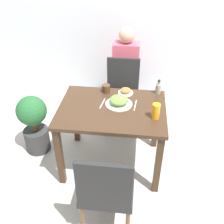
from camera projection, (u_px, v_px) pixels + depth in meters
The scene contains 14 objects.
ground_plane at pixel (112, 162), 2.94m from camera, with size 16.00×16.00×0.00m, color #B7B2A8.
wall_back at pixel (126, 7), 3.47m from camera, with size 8.00×0.05×2.60m.
dining_table at pixel (112, 117), 2.59m from camera, with size 1.04×0.77×0.73m.
chair_near at pixel (106, 190), 2.01m from camera, with size 0.42×0.42×0.88m.
chair_far at pixel (122, 91), 3.25m from camera, with size 0.42×0.42×0.88m.
food_plate at pixel (119, 101), 2.55m from camera, with size 0.26×0.26×0.09m.
side_plate at pixel (126, 91), 2.73m from camera, with size 0.16×0.16×0.06m.
drink_cup at pixel (106, 89), 2.75m from camera, with size 0.08×0.08×0.08m.
juice_glass at pixel (156, 111), 2.35m from camera, with size 0.07×0.07×0.15m.
sauce_bottle at pixel (158, 88), 2.72m from camera, with size 0.06×0.06×0.16m.
fork_utensil at pixel (103, 103), 2.58m from camera, with size 0.03×0.19×0.00m.
spoon_utensil at pixel (135, 105), 2.55m from camera, with size 0.02×0.19×0.00m.
potted_plant_left at pixel (34, 122), 2.90m from camera, with size 0.33×0.33×0.71m.
person_figure at pixel (126, 71), 3.52m from camera, with size 0.34×0.22×1.17m.
Camera 1 is at (0.24, -2.09, 2.13)m, focal length 42.00 mm.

